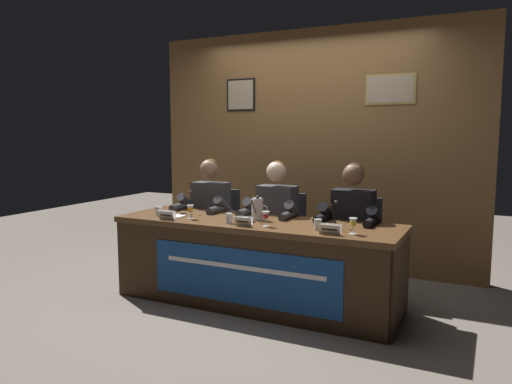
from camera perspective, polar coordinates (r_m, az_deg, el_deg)
The scene contains 23 objects.
ground_plane at distance 4.42m, azimuth 0.00°, elevation -12.71°, with size 12.00×12.00×0.00m, color #70665B.
wall_back_panelled at distance 5.46m, azimuth 6.52°, elevation 4.96°, with size 3.70×0.14×2.60m.
conference_table at distance 4.20m, azimuth -0.60°, elevation -6.84°, with size 2.50×0.77×0.73m.
chair_left at distance 5.13m, azimuth -4.57°, elevation -4.91°, with size 0.44×0.44×0.90m.
panelist_left at distance 4.91m, azimuth -5.79°, elevation -2.17°, with size 0.51×0.48×1.23m.
nameplate_left at distance 4.36m, azimuth -10.35°, elevation -2.65°, with size 0.16×0.06×0.08m.
juice_glass_left at distance 4.34m, azimuth -7.68°, elevation -2.01°, with size 0.06×0.06×0.12m.
water_cup_left at distance 4.55m, azimuth -11.27°, elevation -2.29°, with size 0.06×0.06×0.08m.
microphone_left at distance 4.57m, azimuth -8.21°, elevation -1.72°, with size 0.06×0.17×0.22m.
chair_center at distance 4.80m, azimuth 3.02°, elevation -5.71°, with size 0.44×0.44×0.90m.
panelist_center at distance 4.57m, azimuth 2.05°, elevation -2.83°, with size 0.51×0.48×1.23m.
nameplate_center at distance 3.98m, azimuth -1.44°, elevation -3.44°, with size 0.15×0.06×0.08m.
juice_glass_center at distance 3.97m, azimuth 1.15°, elevation -2.81°, with size 0.06×0.06×0.12m.
water_cup_center at distance 4.11m, azimuth -3.17°, elevation -3.14°, with size 0.06×0.06×0.08m.
microphone_center at distance 4.17m, azimuth -0.27°, elevation -2.48°, with size 0.06×0.17×0.22m.
chair_right at distance 4.57m, azimuth 11.56°, elevation -6.49°, with size 0.44×0.44×0.90m.
panelist_right at distance 4.32m, azimuth 10.98°, elevation -3.50°, with size 0.51×0.48×1.23m.
nameplate_right at distance 3.71m, azimuth 8.61°, elevation -4.30°, with size 0.17×0.06×0.08m.
juice_glass_right at distance 3.73m, azimuth 11.26°, elevation -3.56°, with size 0.06×0.06×0.12m.
water_cup_right at distance 3.86m, azimuth 7.23°, elevation -3.85°, with size 0.06×0.06×0.08m.
microphone_right at distance 3.92m, azimuth 8.95°, elevation -3.17°, with size 0.06×0.17×0.22m.
water_pitcher_central at distance 4.27m, azimuth 0.17°, elevation -1.99°, with size 0.15×0.10×0.21m.
document_stack_left at distance 4.49m, azimuth -9.72°, elevation -2.78°, with size 0.22×0.17×0.01m.
Camera 1 is at (1.84, -3.74, 1.49)m, focal length 34.29 mm.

